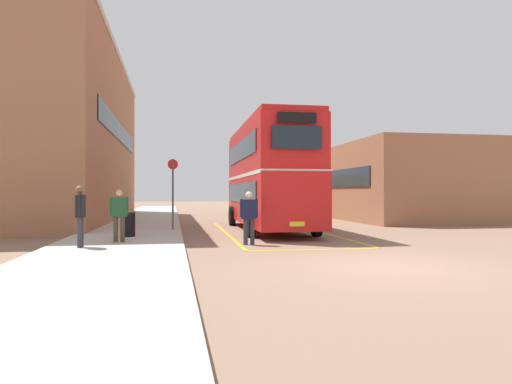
{
  "coord_description": "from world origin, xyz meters",
  "views": [
    {
      "loc": [
        -4.84,
        -9.63,
        1.69
      ],
      "look_at": [
        -0.88,
        12.02,
        1.74
      ],
      "focal_mm": 31.95,
      "sensor_mm": 36.0,
      "label": 1
    }
  ],
  "objects": [
    {
      "name": "bay_marking_yellow",
      "position": [
        -0.58,
        8.7,
        0.0
      ],
      "size": [
        4.42,
        12.52,
        0.01
      ],
      "color": "gold",
      "rests_on": "ground"
    },
    {
      "name": "ground_plane",
      "position": [
        0.0,
        14.4,
        0.0
      ],
      "size": [
        135.6,
        135.6,
        0.0
      ],
      "primitive_type": "plane",
      "color": "#846651"
    },
    {
      "name": "double_decker_bus",
      "position": [
        -0.57,
        10.64,
        2.51
      ],
      "size": [
        2.98,
        10.5,
        4.75
      ],
      "color": "black",
      "rests_on": "ground"
    },
    {
      "name": "litter_bin",
      "position": [
        -6.41,
        7.16,
        0.6
      ],
      "size": [
        0.54,
        0.54,
        0.91
      ],
      "color": "black",
      "rests_on": "sidewalk_left"
    },
    {
      "name": "single_deck_bus",
      "position": [
        2.41,
        25.49,
        1.64
      ],
      "size": [
        3.46,
        9.06,
        3.02
      ],
      "color": "black",
      "rests_on": "ground"
    },
    {
      "name": "brick_building_left",
      "position": [
        -11.46,
        19.6,
        5.15
      ],
      "size": [
        6.85,
        22.37,
        10.28
      ],
      "color": "#9E6647",
      "rests_on": "ground"
    },
    {
      "name": "pedestrian_waiting_far",
      "position": [
        -7.44,
        4.05,
        1.17
      ],
      "size": [
        0.26,
        0.59,
        1.76
      ],
      "color": "#2D2D38",
      "rests_on": "sidewalk_left"
    },
    {
      "name": "sidewalk_left",
      "position": [
        -6.5,
        16.8,
        0.07
      ],
      "size": [
        4.0,
        57.6,
        0.14
      ],
      "primitive_type": "cube",
      "color": "#B2ADA3",
      "rests_on": "ground"
    },
    {
      "name": "pedestrian_waiting_near",
      "position": [
        -6.51,
        5.28,
        1.09
      ],
      "size": [
        0.56,
        0.24,
        1.66
      ],
      "color": "#473828",
      "rests_on": "sidewalk_left"
    },
    {
      "name": "depot_building_right",
      "position": [
        9.3,
        17.91,
        2.37
      ],
      "size": [
        7.66,
        12.81,
        4.74
      ],
      "color": "#9E6647",
      "rests_on": "ground"
    },
    {
      "name": "bus_stop_sign",
      "position": [
        -4.84,
        10.01,
        1.92
      ],
      "size": [
        0.43,
        0.15,
        2.99
      ],
      "color": "#4C4C51",
      "rests_on": "sidewalk_left"
    },
    {
      "name": "pedestrian_boarding",
      "position": [
        -2.39,
        5.01,
        1.01
      ],
      "size": [
        0.58,
        0.29,
        1.74
      ],
      "color": "#2D2D38",
      "rests_on": "ground"
    }
  ]
}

